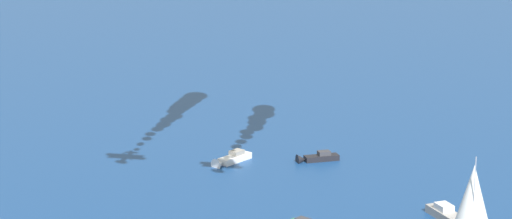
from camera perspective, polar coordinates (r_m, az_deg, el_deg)
motorboat_near_centre at (r=157.13m, az=10.96°, el=-6.00°), size 9.97×7.21×2.91m
sailboat_inshore at (r=145.49m, az=12.15°, el=-5.36°), size 8.56×10.82×14.00m
motorboat_trailing at (r=183.65m, az=-1.46°, el=-2.83°), size 2.31×8.86×2.57m
motorboat_ahead at (r=185.08m, az=3.40°, el=-2.74°), size 6.16×7.68×2.30m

